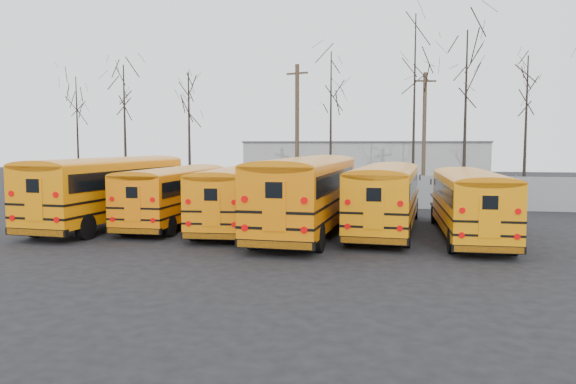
% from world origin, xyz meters
% --- Properties ---
extents(ground, '(120.00, 120.00, 0.00)m').
position_xyz_m(ground, '(0.00, 0.00, 0.00)').
color(ground, black).
rests_on(ground, ground).
extents(fence, '(40.00, 0.04, 2.00)m').
position_xyz_m(fence, '(0.00, 12.00, 1.00)').
color(fence, gray).
rests_on(fence, ground).
extents(distant_building, '(22.00, 8.00, 4.00)m').
position_xyz_m(distant_building, '(2.00, 32.00, 2.00)').
color(distant_building, '#A1A29D').
rests_on(distant_building, ground).
extents(bus_a, '(3.51, 11.96, 3.31)m').
position_xyz_m(bus_a, '(-7.97, 1.88, 1.94)').
color(bus_a, black).
rests_on(bus_a, ground).
extents(bus_b, '(2.43, 10.17, 2.84)m').
position_xyz_m(bus_b, '(-5.03, 2.62, 1.66)').
color(bus_b, black).
rests_on(bus_b, ground).
extents(bus_c, '(3.08, 10.44, 2.88)m').
position_xyz_m(bus_c, '(-1.80, 2.08, 1.69)').
color(bus_c, black).
rests_on(bus_c, ground).
extents(bus_d, '(3.32, 12.22, 3.39)m').
position_xyz_m(bus_d, '(1.57, 1.23, 1.98)').
color(bus_d, black).
rests_on(bus_d, ground).
extents(bus_e, '(3.10, 10.94, 3.03)m').
position_xyz_m(bus_e, '(4.84, 2.41, 1.77)').
color(bus_e, black).
rests_on(bus_e, ground).
extents(bus_f, '(2.60, 10.25, 2.85)m').
position_xyz_m(bus_f, '(8.26, 1.36, 1.67)').
color(bus_f, black).
rests_on(bus_f, ground).
extents(utility_pole_left, '(1.62, 0.69, 9.44)m').
position_xyz_m(utility_pole_left, '(-1.80, 16.80, 4.85)').
color(utility_pole_left, '#433526').
rests_on(utility_pole_left, ground).
extents(utility_pole_right, '(1.53, 0.56, 8.80)m').
position_xyz_m(utility_pole_right, '(6.99, 17.94, 4.52)').
color(utility_pole_right, '#493829').
rests_on(utility_pole_right, ground).
extents(tree_0, '(0.26, 0.26, 9.01)m').
position_xyz_m(tree_0, '(-19.06, 16.95, 4.51)').
color(tree_0, black).
rests_on(tree_0, ground).
extents(tree_1, '(0.26, 0.26, 9.47)m').
position_xyz_m(tree_1, '(-13.95, 14.77, 4.74)').
color(tree_1, black).
rests_on(tree_1, ground).
extents(tree_2, '(0.26, 0.26, 9.27)m').
position_xyz_m(tree_2, '(-10.26, 17.76, 4.63)').
color(tree_2, black).
rests_on(tree_2, ground).
extents(tree_3, '(0.26, 0.26, 9.85)m').
position_xyz_m(tree_3, '(0.91, 14.29, 4.92)').
color(tree_3, black).
rests_on(tree_3, ground).
extents(tree_4, '(0.26, 0.26, 12.61)m').
position_xyz_m(tree_4, '(6.26, 17.00, 6.30)').
color(tree_4, black).
rests_on(tree_4, ground).
extents(tree_5, '(0.26, 0.26, 11.13)m').
position_xyz_m(tree_5, '(9.47, 15.63, 5.56)').
color(tree_5, black).
rests_on(tree_5, ground).
extents(tree_6, '(0.26, 0.26, 9.75)m').
position_xyz_m(tree_6, '(13.64, 17.98, 4.88)').
color(tree_6, black).
rests_on(tree_6, ground).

